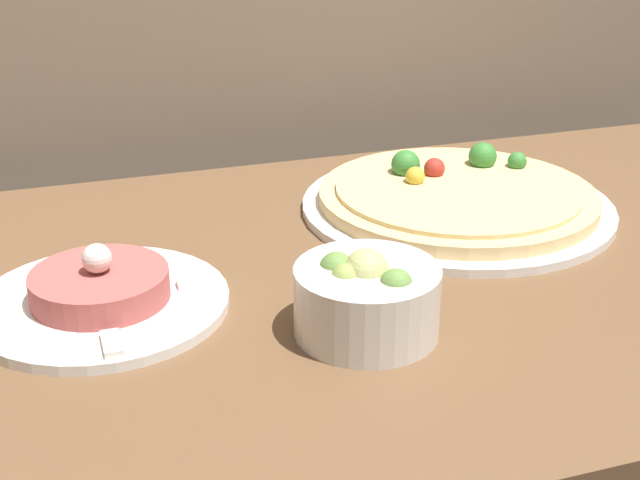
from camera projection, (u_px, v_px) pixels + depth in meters
The scene contains 4 objects.
dining_table at pixel (323, 368), 0.94m from camera, with size 1.41×0.70×0.77m.
pizza_plate at pixel (457, 198), 1.05m from camera, with size 0.36×0.36×0.06m.
tartare_plate at pixel (101, 295), 0.82m from camera, with size 0.24×0.24×0.06m.
small_bowl at pixel (367, 296), 0.77m from camera, with size 0.13×0.13×0.08m.
Camera 1 is at (-0.25, -0.41, 1.17)m, focal length 50.00 mm.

